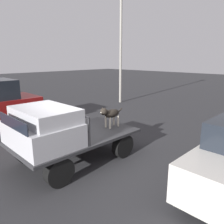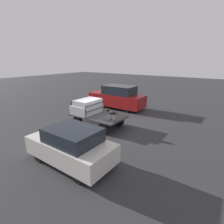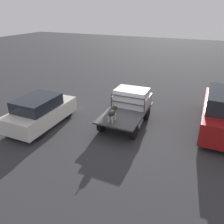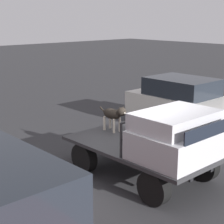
{
  "view_description": "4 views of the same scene",
  "coord_description": "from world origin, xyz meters",
  "px_view_note": "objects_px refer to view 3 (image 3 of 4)",
  "views": [
    {
      "loc": [
        3.55,
        5.08,
        3.01
      ],
      "look_at": [
        -1.3,
        0.22,
        1.3
      ],
      "focal_mm": 35.0,
      "sensor_mm": 36.0,
      "label": 1
    },
    {
      "loc": [
        -7.32,
        8.72,
        4.43
      ],
      "look_at": [
        -1.3,
        0.22,
        1.3
      ],
      "focal_mm": 28.0,
      "sensor_mm": 36.0,
      "label": 2
    },
    {
      "loc": [
        -9.95,
        -3.63,
        5.81
      ],
      "look_at": [
        -1.3,
        0.22,
        1.3
      ],
      "focal_mm": 35.0,
      "sensor_mm": 36.0,
      "label": 3
    },
    {
      "loc": [
        5.63,
        -6.14,
        3.71
      ],
      "look_at": [
        -1.3,
        0.22,
        1.3
      ],
      "focal_mm": 60.0,
      "sensor_mm": 36.0,
      "label": 4
    }
  ],
  "objects_px": {
    "parked_sedan": "(40,111)",
    "parked_pickup_far": "(223,111)",
    "flatbed_truck": "(125,115)",
    "dog": "(113,112)"
  },
  "relations": [
    {
      "from": "parked_sedan",
      "to": "parked_pickup_far",
      "type": "distance_m",
      "value": 9.54
    },
    {
      "from": "flatbed_truck",
      "to": "parked_pickup_far",
      "type": "bearing_deg",
      "value": -71.45
    },
    {
      "from": "flatbed_truck",
      "to": "parked_sedan",
      "type": "xyz_separation_m",
      "value": [
        -1.89,
        4.14,
        0.25
      ]
    },
    {
      "from": "flatbed_truck",
      "to": "dog",
      "type": "distance_m",
      "value": 1.41
    },
    {
      "from": "parked_pickup_far",
      "to": "flatbed_truck",
      "type": "bearing_deg",
      "value": 101.4
    },
    {
      "from": "dog",
      "to": "parked_sedan",
      "type": "bearing_deg",
      "value": 80.53
    },
    {
      "from": "dog",
      "to": "parked_sedan",
      "type": "xyz_separation_m",
      "value": [
        -0.68,
        3.92,
        -0.42
      ]
    },
    {
      "from": "flatbed_truck",
      "to": "parked_pickup_far",
      "type": "distance_m",
      "value": 5.02
    },
    {
      "from": "dog",
      "to": "parked_pickup_far",
      "type": "relative_size",
      "value": 0.19
    },
    {
      "from": "flatbed_truck",
      "to": "parked_pickup_far",
      "type": "relative_size",
      "value": 0.68
    }
  ]
}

